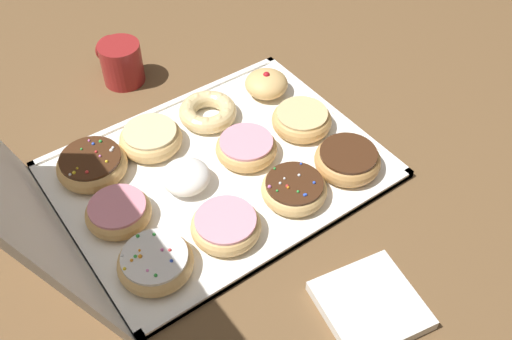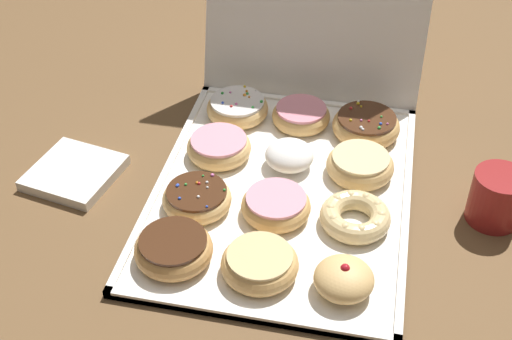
{
  "view_description": "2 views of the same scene",
  "coord_description": "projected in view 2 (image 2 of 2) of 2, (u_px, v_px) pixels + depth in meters",
  "views": [
    {
      "loc": [
        -0.61,
        0.36,
        0.76
      ],
      "look_at": [
        -0.06,
        -0.04,
        0.04
      ],
      "focal_mm": 41.12,
      "sensor_mm": 36.0,
      "label": 1
    },
    {
      "loc": [
        0.13,
        -0.85,
        0.77
      ],
      "look_at": [
        -0.05,
        0.02,
        0.03
      ],
      "focal_mm": 48.81,
      "sensor_mm": 36.0,
      "label": 2
    }
  ],
  "objects": [
    {
      "name": "pink_frosted_donut_10",
      "position": [
        300.0,
        115.0,
        1.28
      ],
      "size": [
        0.11,
        0.11,
        0.04
      ],
      "color": "tan",
      "rests_on": "donut_box"
    },
    {
      "name": "coffee_mug",
      "position": [
        499.0,
        197.0,
        1.08
      ],
      "size": [
        0.1,
        0.08,
        0.09
      ],
      "color": "maroon",
      "rests_on": "ground"
    },
    {
      "name": "jelly_filled_donut_2",
      "position": [
        344.0,
        279.0,
        0.97
      ],
      "size": [
        0.09,
        0.09,
        0.05
      ],
      "color": "#E5B770",
      "rests_on": "donut_box"
    },
    {
      "name": "chocolate_frosted_donut_0",
      "position": [
        174.0,
        249.0,
        1.02
      ],
      "size": [
        0.12,
        0.12,
        0.04
      ],
      "color": "tan",
      "rests_on": "donut_box"
    },
    {
      "name": "sprinkle_donut_11",
      "position": [
        366.0,
        125.0,
        1.25
      ],
      "size": [
        0.12,
        0.12,
        0.04
      ],
      "color": "tan",
      "rests_on": "donut_box"
    },
    {
      "name": "sprinkle_donut_3",
      "position": [
        197.0,
        198.0,
        1.11
      ],
      "size": [
        0.11,
        0.11,
        0.04
      ],
      "color": "#E5B770",
      "rests_on": "donut_box"
    },
    {
      "name": "sprinkle_donut_9",
      "position": [
        237.0,
        108.0,
        1.3
      ],
      "size": [
        0.12,
        0.12,
        0.04
      ],
      "color": "#E5B770",
      "rests_on": "donut_box"
    },
    {
      "name": "glazed_ring_donut_1",
      "position": [
        257.0,
        263.0,
        1.0
      ],
      "size": [
        0.11,
        0.11,
        0.04
      ],
      "color": "tan",
      "rests_on": "donut_box"
    },
    {
      "name": "pink_frosted_donut_6",
      "position": [
        219.0,
        147.0,
        1.21
      ],
      "size": [
        0.11,
        0.11,
        0.04
      ],
      "color": "#E5B770",
      "rests_on": "donut_box"
    },
    {
      "name": "ground_plane",
      "position": [
        282.0,
        195.0,
        1.15
      ],
      "size": [
        3.0,
        3.0,
        0.0
      ],
      "primitive_type": "plane",
      "color": "brown"
    },
    {
      "name": "powdered_filled_donut_7",
      "position": [
        292.0,
        156.0,
        1.18
      ],
      "size": [
        0.08,
        0.08,
        0.04
      ],
      "color": "white",
      "rests_on": "donut_box"
    },
    {
      "name": "napkin_stack",
      "position": [
        75.0,
        173.0,
        1.18
      ],
      "size": [
        0.16,
        0.16,
        0.02
      ],
      "primitive_type": "cube",
      "rotation": [
        0.0,
        0.0,
        -0.19
      ],
      "color": "white",
      "rests_on": "ground"
    },
    {
      "name": "donut_box",
      "position": [
        282.0,
        192.0,
        1.15
      ],
      "size": [
        0.42,
        0.54,
        0.01
      ],
      "color": "white",
      "rests_on": "ground"
    },
    {
      "name": "glazed_ring_donut_8",
      "position": [
        360.0,
        165.0,
        1.17
      ],
      "size": [
        0.11,
        0.11,
        0.04
      ],
      "color": "#E5B770",
      "rests_on": "donut_box"
    },
    {
      "name": "pink_frosted_donut_4",
      "position": [
        279.0,
        206.0,
        1.09
      ],
      "size": [
        0.11,
        0.11,
        0.04
      ],
      "color": "tan",
      "rests_on": "donut_box"
    },
    {
      "name": "cruller_donut_5",
      "position": [
        355.0,
        216.0,
        1.07
      ],
      "size": [
        0.11,
        0.11,
        0.03
      ],
      "color": "#EACC8C",
      "rests_on": "donut_box"
    }
  ]
}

